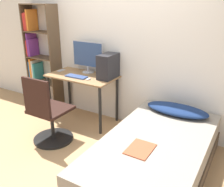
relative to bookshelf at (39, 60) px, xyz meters
name	(u,v)px	position (x,y,z in m)	size (l,w,h in m)	color
ground_plane	(68,161)	(1.62, -1.19, -0.85)	(14.00, 14.00, 0.00)	tan
wall_back	(122,44)	(1.62, 0.16, 0.40)	(8.00, 0.05, 2.50)	silver
desk	(82,83)	(1.09, -0.16, -0.20)	(1.09, 0.59, 0.77)	#997047
bookshelf	(39,60)	(0.00, 0.00, 0.00)	(0.62, 0.28, 1.81)	brown
office_chair	(48,117)	(1.10, -0.95, -0.47)	(0.56, 0.56, 0.97)	black
bed	(154,158)	(2.62, -0.88, -0.62)	(1.08, 2.03, 0.47)	#4C3D2D
pillow	(177,110)	(2.62, -0.12, -0.33)	(0.82, 0.36, 0.11)	navy
magazine	(140,149)	(2.55, -1.14, -0.37)	(0.24, 0.32, 0.01)	#B24C2D
monitor	(88,56)	(1.07, 0.03, 0.19)	(0.56, 0.19, 0.50)	#B7B7BC
keyboard	(76,77)	(1.07, -0.28, -0.07)	(0.35, 0.13, 0.02)	#33477A
pc_tower	(108,66)	(1.51, -0.06, 0.10)	(0.20, 0.36, 0.37)	#232328
mouse	(88,79)	(1.30, -0.28, -0.07)	(0.06, 0.09, 0.02)	silver
phone	(61,70)	(0.63, -0.12, -0.08)	(0.07, 0.14, 0.01)	#B7B7BC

